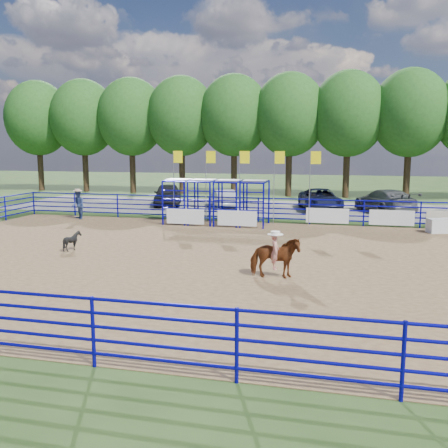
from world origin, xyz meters
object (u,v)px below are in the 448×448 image
(horse_and_rider, at_px, (275,255))
(car_c, at_px, (320,200))
(calf, at_px, (72,241))
(spectator_cowboy, at_px, (78,204))
(announcer_table, at_px, (441,226))
(car_a, at_px, (168,194))
(car_b, at_px, (223,198))
(car_d, at_px, (385,201))

(horse_and_rider, bearing_deg, car_c, 88.16)
(calf, distance_m, spectator_cowboy, 9.65)
(horse_and_rider, xyz_separation_m, car_c, (0.61, 18.83, -0.06))
(car_c, bearing_deg, spectator_cowboy, -163.84)
(spectator_cowboy, height_order, car_c, spectator_cowboy)
(announcer_table, relative_size, car_a, 0.29)
(horse_and_rider, xyz_separation_m, calf, (-9.13, 2.47, -0.39))
(horse_and_rider, distance_m, car_b, 20.02)
(horse_and_rider, xyz_separation_m, car_a, (-10.85, 19.20, 0.00))
(spectator_cowboy, bearing_deg, car_c, 28.87)
(calf, bearing_deg, car_d, -66.61)
(horse_and_rider, height_order, car_d, horse_and_rider)
(spectator_cowboy, height_order, car_d, spectator_cowboy)
(horse_and_rider, distance_m, calf, 9.46)
(car_b, height_order, car_d, car_d)
(announcer_table, xyz_separation_m, car_a, (-18.04, 8.23, 0.44))
(calf, xyz_separation_m, car_a, (-1.72, 16.73, 0.39))
(car_c, distance_m, car_d, 4.31)
(car_c, bearing_deg, car_d, -17.37)
(calf, xyz_separation_m, car_d, (14.03, 16.01, 0.37))
(car_a, height_order, car_c, car_a)
(announcer_table, bearing_deg, horse_and_rider, -123.26)
(car_d, bearing_deg, horse_and_rider, 50.18)
(spectator_cowboy, relative_size, car_a, 0.38)
(car_a, height_order, car_b, car_a)
(announcer_table, distance_m, spectator_cowboy, 20.87)
(calf, relative_size, car_a, 0.17)
(car_a, height_order, car_d, car_a)
(car_a, bearing_deg, car_b, -20.07)
(car_a, xyz_separation_m, car_c, (11.45, -0.37, -0.07))
(spectator_cowboy, xyz_separation_m, car_c, (14.27, 7.87, -0.17))
(horse_and_rider, distance_m, car_d, 19.12)
(horse_and_rider, relative_size, car_c, 0.41)
(announcer_table, relative_size, car_d, 0.25)
(calf, relative_size, car_d, 0.15)
(calf, xyz_separation_m, spectator_cowboy, (-4.54, 8.49, 0.50))
(announcer_table, height_order, car_d, car_d)
(car_a, xyz_separation_m, car_b, (4.41, -0.24, -0.16))
(spectator_cowboy, bearing_deg, announcer_table, 0.02)
(spectator_cowboy, xyz_separation_m, car_b, (7.24, 7.99, -0.27))
(horse_and_rider, relative_size, car_a, 0.47)
(calf, height_order, car_c, car_c)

